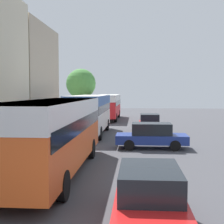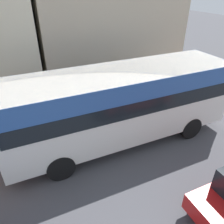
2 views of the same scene
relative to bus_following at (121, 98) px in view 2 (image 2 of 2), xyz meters
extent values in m
cube|color=#BCAD93|center=(-7.35, 2.19, 2.60)|extent=(6.38, 8.69, 9.31)
cube|color=silver|center=(0.00, 0.00, -0.22)|extent=(2.45, 9.30, 2.68)
cube|color=#2D569E|center=(0.00, 0.00, 0.72)|extent=(2.47, 9.34, 0.80)
cube|color=black|center=(0.00, 0.00, 0.12)|extent=(2.50, 8.92, 0.59)
cylinder|color=black|center=(-1.13, 2.88, -1.55)|extent=(0.28, 1.00, 1.00)
cylinder|color=black|center=(1.13, 2.88, -1.55)|extent=(0.28, 1.00, 1.00)
cylinder|color=black|center=(-1.13, -2.88, -1.55)|extent=(0.28, 1.00, 1.00)
cylinder|color=black|center=(1.13, -2.88, -1.55)|extent=(0.28, 1.00, 1.00)
cylinder|color=black|center=(4.07, 0.76, -1.73)|extent=(0.22, 0.64, 0.64)
camera|label=1|loc=(3.71, -24.90, 1.47)|focal=50.00mm
camera|label=2|loc=(6.89, -3.54, 3.97)|focal=35.00mm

